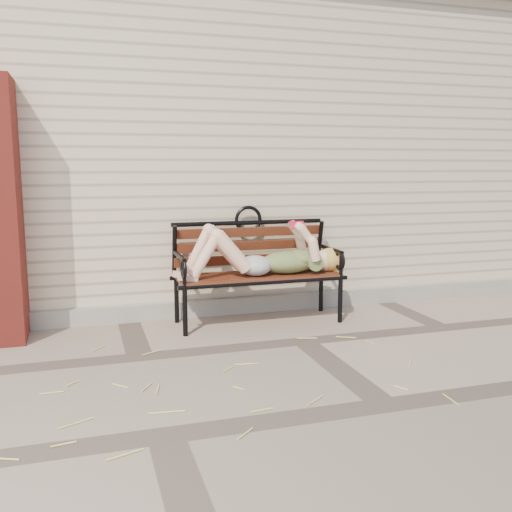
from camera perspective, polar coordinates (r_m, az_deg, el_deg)
name	(u,v)px	position (r m, az deg, el deg)	size (l,w,h in m)	color
ground	(304,341)	(4.48, 4.78, -8.48)	(80.00, 80.00, 0.00)	gray
house_wall	(214,153)	(7.15, -4.20, 10.24)	(8.00, 4.00, 3.00)	beige
house_roof	(213,12)	(7.37, -4.37, 23.18)	(8.30, 4.30, 0.30)	#443731
foundation_strip	(265,303)	(5.34, 0.90, -4.74)	(8.00, 0.10, 0.15)	gray
garden_bench	(255,257)	(4.95, -0.08, -0.14)	(1.54, 0.61, 0.99)	black
reading_woman	(261,256)	(4.83, 0.48, 0.04)	(1.45, 0.33, 0.46)	#0A334A
straw_scatter	(166,380)	(3.72, -9.02, -12.17)	(3.05, 1.78, 0.01)	#D2C766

